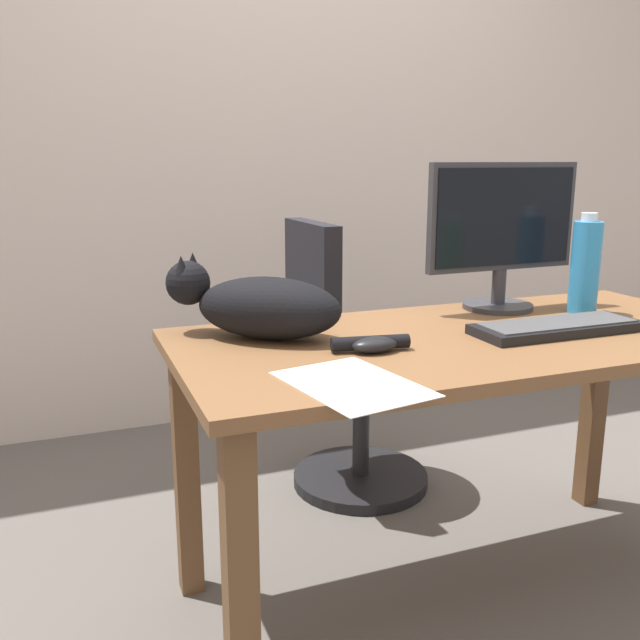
{
  "coord_description": "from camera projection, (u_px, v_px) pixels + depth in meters",
  "views": [
    {
      "loc": [
        -0.95,
        -1.4,
        1.15
      ],
      "look_at": [
        -0.39,
        0.04,
        0.78
      ],
      "focal_mm": 38.45,
      "sensor_mm": 36.0,
      "label": 1
    }
  ],
  "objects": [
    {
      "name": "back_wall",
      "position": [
        279.0,
        123.0,
        2.96
      ],
      "size": [
        6.0,
        0.04,
        2.6
      ],
      "primitive_type": "cube",
      "color": "beige",
      "rests_on": "ground_plane"
    },
    {
      "name": "desk",
      "position": [
        471.0,
        375.0,
        1.72
      ],
      "size": [
        1.47,
        0.68,
        0.72
      ],
      "color": "brown",
      "rests_on": "ground_plane"
    },
    {
      "name": "spray_bottle",
      "position": [
        585.0,
        266.0,
        1.91
      ],
      "size": [
        0.08,
        0.08,
        0.28
      ],
      "color": "#2D8CD1",
      "rests_on": "desk"
    },
    {
      "name": "monitor",
      "position": [
        502.0,
        230.0,
        1.93
      ],
      "size": [
        0.48,
        0.2,
        0.41
      ],
      "color": "#333338",
      "rests_on": "desk"
    },
    {
      "name": "ground_plane",
      "position": [
        460.0,
        591.0,
        1.86
      ],
      "size": [
        8.0,
        8.0,
        0.0
      ],
      "primitive_type": "plane",
      "color": "#59544F"
    },
    {
      "name": "computer_mouse",
      "position": [
        375.0,
        345.0,
        1.53
      ],
      "size": [
        0.11,
        0.06,
        0.04
      ],
      "primitive_type": "ellipsoid",
      "color": "black",
      "rests_on": "desk"
    },
    {
      "name": "keyboard",
      "position": [
        557.0,
        327.0,
        1.71
      ],
      "size": [
        0.44,
        0.15,
        0.03
      ],
      "color": "black",
      "rests_on": "desk"
    },
    {
      "name": "cat",
      "position": [
        260.0,
        305.0,
        1.65
      ],
      "size": [
        0.49,
        0.41,
        0.2
      ],
      "color": "black",
      "rests_on": "desk"
    },
    {
      "name": "office_chair",
      "position": [
        349.0,
        375.0,
        2.37
      ],
      "size": [
        0.48,
        0.48,
        0.95
      ],
      "color": "black",
      "rests_on": "ground_plane"
    },
    {
      "name": "paper_sheet",
      "position": [
        353.0,
        384.0,
        1.32
      ],
      "size": [
        0.26,
        0.33,
        0.0
      ],
      "primitive_type": "cube",
      "rotation": [
        0.0,
        0.0,
        0.18
      ],
      "color": "white",
      "rests_on": "desk"
    }
  ]
}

